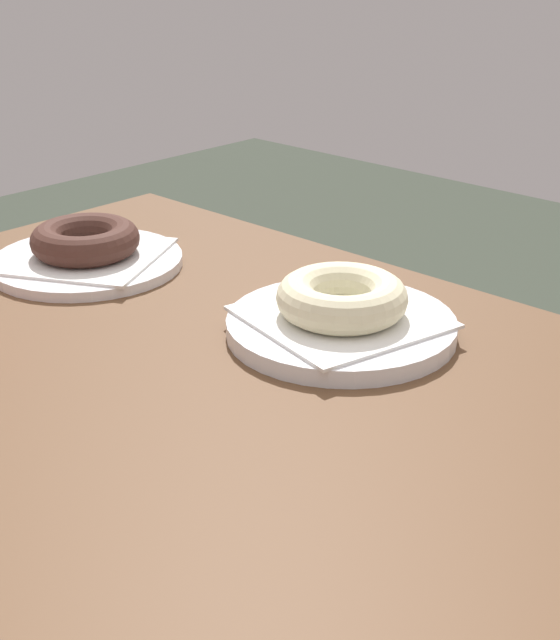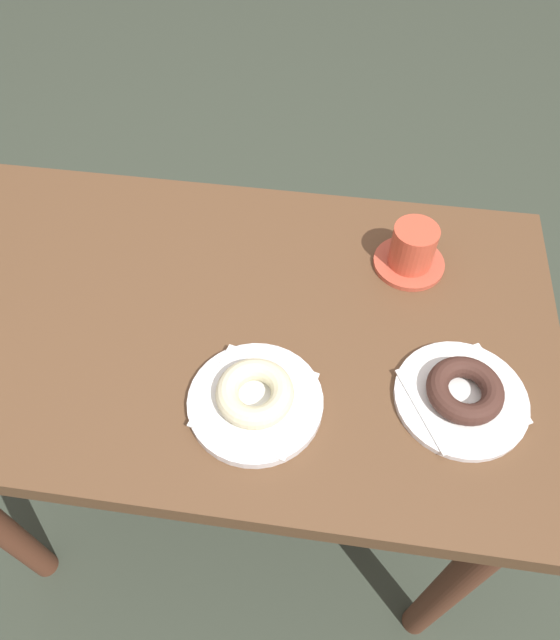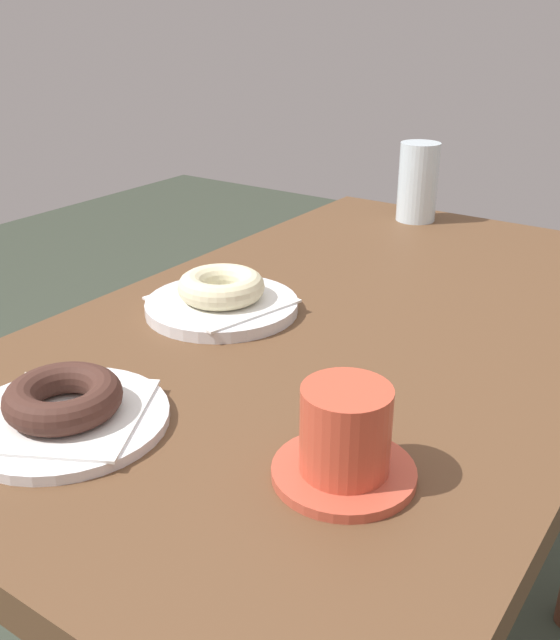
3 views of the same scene
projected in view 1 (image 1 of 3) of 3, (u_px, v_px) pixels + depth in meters
table at (290, 559)px, 0.65m from camera, size 1.07×0.63×0.74m
plate_sugar_ring at (341, 327)px, 0.75m from camera, size 0.19×0.19×0.02m
napkin_sugar_ring at (341, 317)px, 0.75m from camera, size 0.17×0.17×0.00m
donut_sugar_ring at (342, 297)px, 0.74m from camera, size 0.11×0.11×0.03m
plate_chocolate_ring at (87, 262)px, 0.90m from camera, size 0.19×0.19×0.01m
napkin_chocolate_ring at (87, 256)px, 0.90m from camera, size 0.19×0.19×0.00m
donut_chocolate_ring at (85, 240)px, 0.89m from camera, size 0.11×0.11×0.03m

